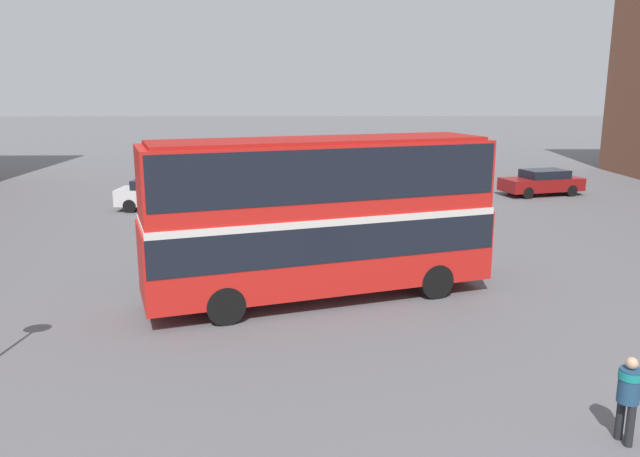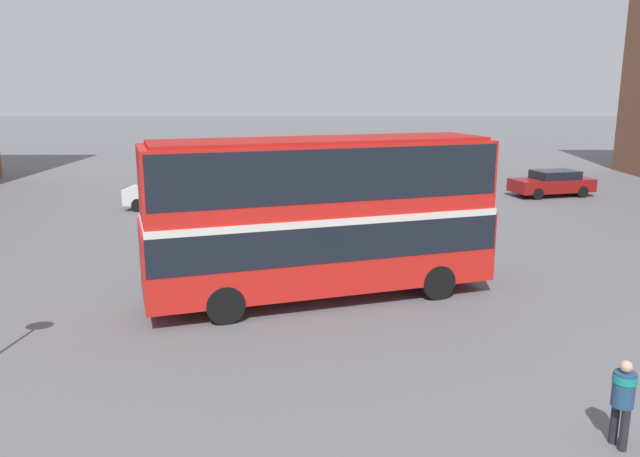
{
  "view_description": "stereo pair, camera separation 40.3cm",
  "coord_description": "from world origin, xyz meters",
  "views": [
    {
      "loc": [
        -0.38,
        -17.95,
        6.08
      ],
      "look_at": [
        0.05,
        -0.43,
        2.11
      ],
      "focal_mm": 35.0,
      "sensor_mm": 36.0,
      "label": 1
    },
    {
      "loc": [
        0.02,
        -17.95,
        6.08
      ],
      "look_at": [
        0.05,
        -0.43,
        2.11
      ],
      "focal_mm": 35.0,
      "sensor_mm": 36.0,
      "label": 2
    }
  ],
  "objects": [
    {
      "name": "parked_car_kerb_near",
      "position": [
        -7.77,
        13.46,
        0.8
      ],
      "size": [
        4.3,
        2.06,
        1.57
      ],
      "rotation": [
        0.0,
        0.0,
        -0.06
      ],
      "color": "silver",
      "rests_on": "ground_plane"
    },
    {
      "name": "ground_plane",
      "position": [
        0.0,
        0.0,
        0.0
      ],
      "size": [
        240.0,
        240.0,
        0.0
      ],
      "primitive_type": "plane",
      "color": "slate"
    },
    {
      "name": "parked_car_kerb_far",
      "position": [
        13.32,
        17.36,
        0.76
      ],
      "size": [
        4.96,
        2.97,
        1.47
      ],
      "rotation": [
        0.0,
        0.0,
        3.4
      ],
      "color": "maroon",
      "rests_on": "ground_plane"
    },
    {
      "name": "double_decker_bus",
      "position": [
        0.05,
        -0.43,
        2.69
      ],
      "size": [
        10.36,
        5.53,
        4.7
      ],
      "rotation": [
        0.0,
        0.0,
        0.32
      ],
      "color": "red",
      "rests_on": "ground_plane"
    },
    {
      "name": "pedestrian_foreground",
      "position": [
        5.19,
        -8.23,
        0.98
      ],
      "size": [
        0.48,
        0.48,
        1.6
      ],
      "rotation": [
        0.0,
        0.0,
        3.39
      ],
      "color": "#232328",
      "rests_on": "ground_plane"
    }
  ]
}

